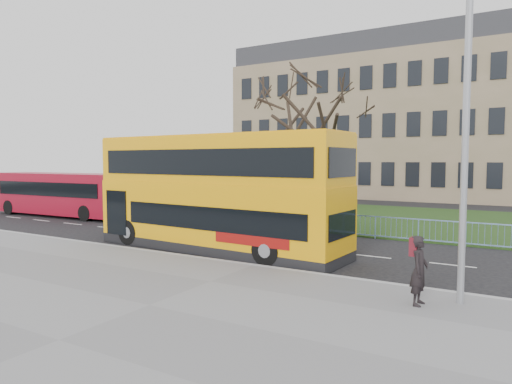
# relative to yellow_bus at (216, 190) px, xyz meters

# --- Properties ---
(ground) EXTENTS (120.00, 120.00, 0.00)m
(ground) POSITION_rel_yellow_bus_xyz_m (3.00, -0.39, -2.56)
(ground) COLOR black
(ground) RESTS_ON ground
(pavement) EXTENTS (80.00, 10.50, 0.12)m
(pavement) POSITION_rel_yellow_bus_xyz_m (3.00, -7.14, -2.50)
(pavement) COLOR slate
(pavement) RESTS_ON ground
(kerb) EXTENTS (80.00, 0.20, 0.14)m
(kerb) POSITION_rel_yellow_bus_xyz_m (3.00, -1.94, -2.49)
(kerb) COLOR #9A9A9D
(kerb) RESTS_ON ground
(grass_verge) EXTENTS (80.00, 15.40, 0.08)m
(grass_verge) POSITION_rel_yellow_bus_xyz_m (3.00, 13.91, -2.52)
(grass_verge) COLOR #233B15
(grass_verge) RESTS_ON ground
(guard_railing) EXTENTS (40.00, 0.12, 1.10)m
(guard_railing) POSITION_rel_yellow_bus_xyz_m (3.00, 6.21, -2.01)
(guard_railing) COLOR #7BA1DB
(guard_railing) RESTS_ON ground
(bare_tree) EXTENTS (7.25, 7.25, 10.36)m
(bare_tree) POSITION_rel_yellow_bus_xyz_m (-0.00, 9.61, 2.70)
(bare_tree) COLOR black
(bare_tree) RESTS_ON grass_verge
(civic_building) EXTENTS (30.00, 15.00, 14.00)m
(civic_building) POSITION_rel_yellow_bus_xyz_m (-2.00, 34.61, 4.44)
(civic_building) COLOR #7D6C4F
(civic_building) RESTS_ON ground
(yellow_bus) EXTENTS (11.52, 3.42, 4.77)m
(yellow_bus) POSITION_rel_yellow_bus_xyz_m (0.00, 0.00, 0.00)
(yellow_bus) COLOR #F5A60A
(yellow_bus) RESTS_ON ground
(red_bus) EXTENTS (11.11, 2.97, 2.90)m
(red_bus) POSITION_rel_yellow_bus_xyz_m (-15.87, 4.26, -1.01)
(red_bus) COLOR maroon
(red_bus) RESTS_ON ground
(pedestrian) EXTENTS (0.46, 0.67, 1.78)m
(pedestrian) POSITION_rel_yellow_bus_xyz_m (8.91, -3.62, -1.55)
(pedestrian) COLOR black
(pedestrian) RESTS_ON pavement
(street_lamp) EXTENTS (1.89, 0.27, 8.89)m
(street_lamp) POSITION_rel_yellow_bus_xyz_m (9.70, -2.94, 2.44)
(street_lamp) COLOR #999CA2
(street_lamp) RESTS_ON pavement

